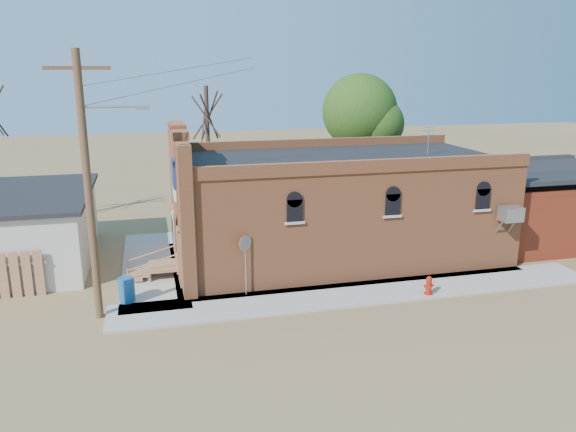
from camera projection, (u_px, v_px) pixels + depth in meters
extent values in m
plane|color=olive|center=(335.00, 307.00, 20.33)|extent=(120.00, 120.00, 0.00)
cube|color=#9E9991|center=(364.00, 293.00, 21.52)|extent=(19.00, 2.20, 0.08)
cube|color=#9E9991|center=(153.00, 266.00, 24.46)|extent=(2.60, 10.00, 0.08)
cube|color=#B66137|center=(338.00, 208.00, 25.39)|extent=(14.00, 7.00, 4.50)
cube|color=black|center=(340.00, 158.00, 24.81)|extent=(13.80, 6.80, 0.12)
cube|color=#B66137|center=(181.00, 203.00, 23.57)|extent=(0.50, 7.40, 5.80)
cube|color=navy|center=(174.00, 183.00, 22.10)|extent=(0.08, 1.10, 1.56)
cube|color=gray|center=(511.00, 214.00, 23.04)|extent=(0.85, 0.65, 0.60)
cube|color=#622310|center=(520.00, 210.00, 27.80)|extent=(5.00, 6.00, 3.20)
cylinder|color=#4A2D1D|center=(88.00, 191.00, 18.38)|extent=(0.26, 0.26, 9.00)
cube|color=#4A2D1D|center=(77.00, 68.00, 17.38)|extent=(2.00, 0.12, 0.12)
cylinder|color=gray|center=(110.00, 107.00, 17.90)|extent=(1.80, 0.08, 0.08)
cube|color=gray|center=(143.00, 108.00, 18.15)|extent=(0.45, 0.22, 0.14)
cylinder|color=#412E25|center=(208.00, 155.00, 30.86)|extent=(0.24, 0.24, 7.50)
cylinder|color=#412E25|center=(358.00, 159.00, 33.61)|extent=(0.28, 0.28, 6.30)
sphere|color=#244513|center=(360.00, 111.00, 32.90)|extent=(4.40, 4.40, 4.40)
cylinder|color=#A01809|center=(428.00, 293.00, 21.31)|extent=(0.40, 0.40, 0.06)
cylinder|color=#A01809|center=(429.00, 286.00, 21.24)|extent=(0.27, 0.27, 0.54)
sphere|color=#A01809|center=(429.00, 279.00, 21.16)|extent=(0.22, 0.22, 0.22)
cylinder|color=#A01809|center=(431.00, 287.00, 21.11)|extent=(0.13, 0.14, 0.10)
cylinder|color=#A01809|center=(425.00, 286.00, 21.20)|extent=(0.14, 0.13, 0.10)
cylinder|color=#A01809|center=(432.00, 285.00, 21.27)|extent=(0.14, 0.13, 0.10)
cylinder|color=gray|center=(246.00, 268.00, 21.04)|extent=(0.07, 0.07, 2.13)
cylinder|color=gray|center=(245.00, 243.00, 20.77)|extent=(0.54, 0.39, 0.64)
cylinder|color=#AF0A12|center=(245.00, 243.00, 20.81)|extent=(0.54, 0.39, 0.64)
cylinder|color=#1B538B|center=(127.00, 290.00, 20.54)|extent=(0.77, 0.77, 0.91)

